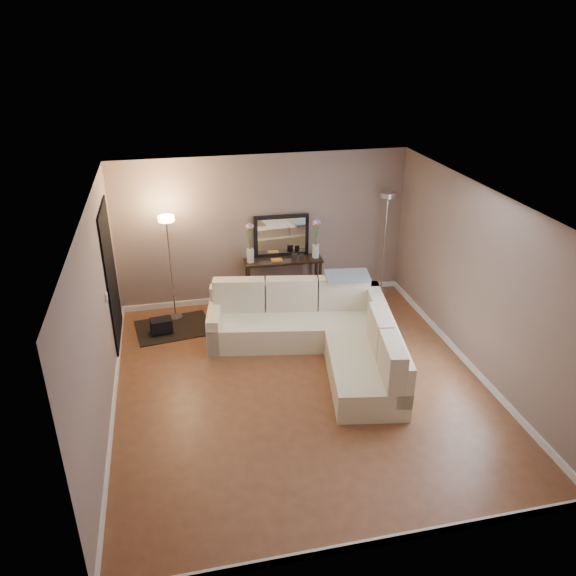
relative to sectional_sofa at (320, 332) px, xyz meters
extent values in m
cube|color=brown|center=(-0.48, -0.75, -0.35)|extent=(5.00, 5.50, 0.01)
cube|color=white|center=(-0.48, -0.75, 2.26)|extent=(5.00, 5.50, 0.01)
cube|color=gray|center=(-0.48, 2.01, 0.95)|extent=(5.00, 0.02, 2.60)
cube|color=gray|center=(-0.48, -3.51, 0.95)|extent=(5.00, 0.02, 2.60)
cube|color=gray|center=(-2.99, -0.75, 0.95)|extent=(0.02, 5.50, 2.60)
cube|color=gray|center=(2.03, -0.75, 0.95)|extent=(0.02, 5.50, 2.60)
cube|color=white|center=(-0.48, 1.99, -0.30)|extent=(5.00, 0.03, 0.10)
cube|color=white|center=(-0.48, -3.48, -0.30)|extent=(5.00, 0.03, 0.10)
cube|color=white|center=(-2.97, -0.75, -0.30)|extent=(0.03, 5.50, 0.10)
cube|color=white|center=(2.00, -0.75, -0.30)|extent=(0.03, 5.50, 0.10)
cube|color=black|center=(-2.96, 0.95, 0.75)|extent=(0.02, 1.20, 2.20)
cube|color=white|center=(-2.96, 0.10, 0.85)|extent=(0.02, 0.08, 0.12)
cube|color=#EEE7C1|center=(-0.27, 0.45, -0.14)|extent=(2.79, 1.38, 0.41)
cube|color=#EEE7C1|center=(-0.21, 0.80, 0.14)|extent=(2.66, 0.67, 0.57)
cube|color=#EEE7C1|center=(-1.51, 0.67, -0.06)|extent=(0.34, 0.94, 0.57)
cube|color=#EEE7C1|center=(0.36, -0.97, -0.14)|extent=(1.20, 1.78, 0.41)
cube|color=#EEE7C1|center=(0.80, -0.58, 0.14)|extent=(0.65, 2.56, 0.57)
cube|color=beige|center=(-1.09, 0.84, 0.33)|extent=(0.83, 0.36, 0.53)
cube|color=beige|center=(-0.28, 0.70, 0.33)|extent=(0.83, 0.36, 0.53)
cube|color=beige|center=(0.53, 0.55, 0.33)|extent=(0.83, 0.36, 0.53)
cube|color=beige|center=(0.66, -0.71, 0.33)|extent=(0.35, 0.77, 0.53)
cube|color=beige|center=(0.52, -1.47, 0.33)|extent=(0.35, 0.77, 0.53)
cube|color=gray|center=(0.58, 0.57, 0.61)|extent=(0.72, 0.48, 0.09)
cube|color=black|center=(-0.19, 1.74, 0.46)|extent=(1.36, 0.40, 0.04)
cube|color=black|center=(-0.82, 1.62, 0.04)|extent=(0.05, 0.05, 0.79)
cube|color=black|center=(-0.81, 1.91, 0.04)|extent=(0.05, 0.05, 0.79)
cube|color=black|center=(0.43, 1.58, 0.04)|extent=(0.05, 0.05, 0.79)
cube|color=black|center=(0.44, 1.87, 0.04)|extent=(0.05, 0.05, 0.79)
cube|color=black|center=(-0.19, 1.74, -0.16)|extent=(1.27, 0.37, 0.03)
cube|color=#BF3333|center=(-0.74, 1.76, -0.05)|extent=(0.04, 0.17, 0.20)
cube|color=#3359A5|center=(-0.70, 1.76, -0.04)|extent=(0.04, 0.17, 0.22)
cube|color=gold|center=(-0.65, 1.76, -0.03)|extent=(0.05, 0.17, 0.24)
cube|color=#3F7F4C|center=(-0.60, 1.75, -0.05)|extent=(0.05, 0.17, 0.20)
cube|color=#994C99|center=(-0.55, 1.75, -0.04)|extent=(0.04, 0.17, 0.22)
cube|color=orange|center=(-0.51, 1.75, -0.03)|extent=(0.04, 0.17, 0.24)
cube|color=#262626|center=(-0.46, 1.75, -0.05)|extent=(0.05, 0.17, 0.20)
cube|color=#4C99B2|center=(-0.40, 1.75, -0.04)|extent=(0.05, 0.17, 0.22)
cube|color=#B2A58C|center=(-0.36, 1.75, -0.03)|extent=(0.04, 0.17, 0.24)
cube|color=brown|center=(-0.31, 1.75, -0.05)|extent=(0.04, 0.17, 0.20)
cube|color=navy|center=(-0.26, 1.74, -0.04)|extent=(0.05, 0.17, 0.22)
cube|color=gold|center=(-0.21, 1.74, -0.03)|extent=(0.05, 0.17, 0.24)
cube|color=black|center=(-0.18, 1.92, 0.85)|extent=(0.95, 0.07, 0.75)
cube|color=white|center=(-0.19, 1.90, 0.85)|extent=(0.83, 0.04, 0.62)
cube|color=#C58222|center=(-0.32, 1.72, 0.49)|extent=(0.19, 0.13, 0.04)
cube|color=black|center=(-0.01, 1.69, 0.53)|extent=(0.10, 0.02, 0.13)
cube|color=black|center=(0.12, 1.68, 0.52)|extent=(0.08, 0.02, 0.11)
cylinder|color=silver|center=(-0.76, 1.76, 0.59)|extent=(0.13, 0.13, 0.25)
cylinder|color=#38722D|center=(-0.78, 1.76, 0.88)|extent=(0.10, 0.01, 0.43)
sphere|color=#E5598C|center=(-0.80, 1.76, 1.10)|extent=(0.07, 0.07, 0.07)
cylinder|color=#38722D|center=(-0.77, 1.76, 0.89)|extent=(0.06, 0.01, 0.45)
sphere|color=white|center=(-0.78, 1.76, 1.12)|extent=(0.07, 0.07, 0.07)
cylinder|color=#38722D|center=(-0.76, 1.76, 0.90)|extent=(0.01, 0.01, 0.48)
sphere|color=#598CE5|center=(-0.76, 1.76, 1.14)|extent=(0.07, 0.07, 0.07)
cylinder|color=#38722D|center=(-0.75, 1.76, 0.88)|extent=(0.06, 0.01, 0.43)
sphere|color=#E58C4C|center=(-0.74, 1.76, 1.10)|extent=(0.07, 0.07, 0.07)
cylinder|color=#38722D|center=(-0.74, 1.76, 0.89)|extent=(0.11, 0.01, 0.45)
sphere|color=#D866B2|center=(-0.72, 1.76, 1.12)|extent=(0.07, 0.07, 0.07)
cylinder|color=silver|center=(0.38, 1.73, 0.59)|extent=(0.13, 0.13, 0.25)
cylinder|color=#38722D|center=(0.36, 1.73, 0.88)|extent=(0.10, 0.01, 0.43)
sphere|color=#E5598C|center=(0.34, 1.73, 1.10)|extent=(0.07, 0.07, 0.07)
cylinder|color=#38722D|center=(0.37, 1.73, 0.89)|extent=(0.06, 0.01, 0.45)
sphere|color=white|center=(0.36, 1.73, 1.12)|extent=(0.07, 0.07, 0.07)
cylinder|color=#38722D|center=(0.38, 1.73, 0.90)|extent=(0.01, 0.01, 0.48)
sphere|color=#598CE5|center=(0.38, 1.73, 1.14)|extent=(0.07, 0.07, 0.07)
cylinder|color=#38722D|center=(0.39, 1.73, 0.88)|extent=(0.06, 0.01, 0.43)
sphere|color=#E58C4C|center=(0.40, 1.73, 1.10)|extent=(0.07, 0.07, 0.07)
cylinder|color=#38722D|center=(0.40, 1.73, 0.89)|extent=(0.11, 0.01, 0.45)
sphere|color=#D866B2|center=(0.42, 1.73, 1.12)|extent=(0.07, 0.07, 0.07)
cylinder|color=silver|center=(-2.09, 1.58, -0.33)|extent=(0.26, 0.26, 0.03)
cylinder|color=silver|center=(-2.09, 1.58, 0.52)|extent=(0.03, 0.03, 1.71)
cylinder|color=#FFBF72|center=(-2.09, 1.58, 1.41)|extent=(0.29, 0.29, 0.08)
cylinder|color=silver|center=(1.65, 1.75, -0.33)|extent=(0.32, 0.32, 0.03)
cylinder|color=silver|center=(1.65, 1.75, 0.57)|extent=(0.03, 0.03, 1.81)
cylinder|color=silver|center=(1.65, 1.75, 1.51)|extent=(0.34, 0.34, 0.08)
cube|color=black|center=(-2.14, 1.22, -0.34)|extent=(1.28, 1.03, 0.02)
cube|color=black|center=(-2.32, 1.10, -0.20)|extent=(0.36, 0.28, 0.21)
camera|label=1|loc=(-2.03, -7.00, 4.17)|focal=35.00mm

